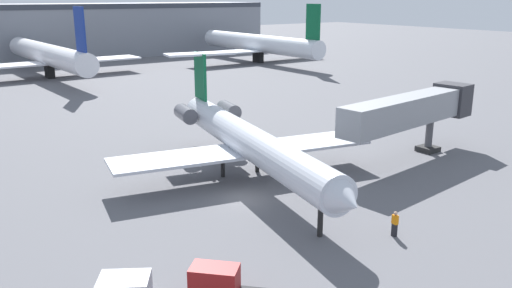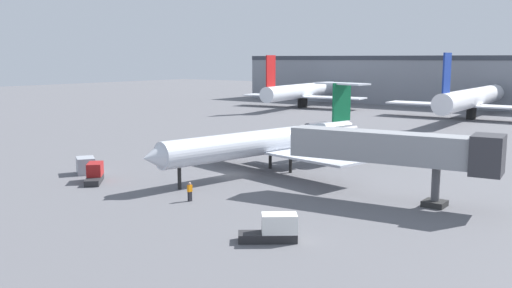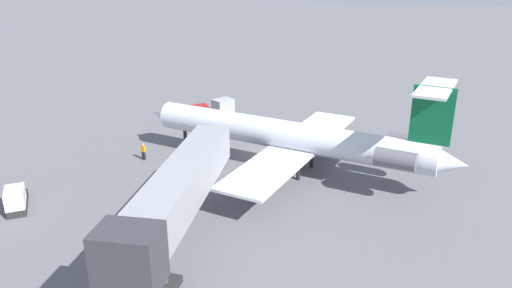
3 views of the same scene
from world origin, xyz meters
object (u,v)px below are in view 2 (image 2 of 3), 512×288
(regional_jet, at_px, (273,140))
(parked_airliner_west_mid, at_px, (472,99))
(cargo_container_uld, at_px, (86,165))
(parked_airliner_west_end, at_px, (302,91))
(baggage_tug_lead, at_px, (274,229))
(ground_crew_marshaller, at_px, (190,192))
(baggage_tug_trailing, at_px, (95,174))
(jet_bridge, at_px, (403,149))

(regional_jet, relative_size, parked_airliner_west_mid, 0.75)
(cargo_container_uld, relative_size, parked_airliner_west_end, 0.08)
(baggage_tug_lead, height_order, cargo_container_uld, baggage_tug_lead)
(baggage_tug_lead, relative_size, cargo_container_uld, 1.31)
(ground_crew_marshaller, relative_size, baggage_tug_lead, 0.42)
(ground_crew_marshaller, bearing_deg, baggage_tug_trailing, -179.67)
(jet_bridge, bearing_deg, regional_jet, 165.78)
(ground_crew_marshaller, distance_m, baggage_tug_trailing, 13.00)
(regional_jet, xyz_separation_m, parked_airliner_west_end, (-40.54, 70.78, 0.62))
(regional_jet, distance_m, ground_crew_marshaller, 15.16)
(regional_jet, height_order, parked_airliner_west_mid, parked_airliner_west_mid)
(baggage_tug_lead, height_order, baggage_tug_trailing, same)
(baggage_tug_lead, bearing_deg, parked_airliner_west_mid, 97.74)
(regional_jet, distance_m, parked_airliner_west_end, 81.57)
(cargo_container_uld, bearing_deg, parked_airliner_west_end, 106.52)
(baggage_tug_lead, relative_size, parked_airliner_west_mid, 0.10)
(regional_jet, xyz_separation_m, baggage_tug_trailing, (-11.49, -14.93, -2.64))
(baggage_tug_lead, xyz_separation_m, parked_airliner_west_end, (-54.14, 90.12, 3.26))
(regional_jet, bearing_deg, jet_bridge, -14.22)
(regional_jet, bearing_deg, ground_crew_marshaller, -84.20)
(jet_bridge, distance_m, baggage_tug_trailing, 30.20)
(ground_crew_marshaller, height_order, baggage_tug_trailing, baggage_tug_trailing)
(baggage_tug_trailing, xyz_separation_m, parked_airliner_west_end, (-29.05, 85.70, 3.26))
(baggage_tug_lead, bearing_deg, parked_airliner_west_end, 120.99)
(ground_crew_marshaller, relative_size, parked_airliner_west_end, 0.04)
(regional_jet, bearing_deg, baggage_tug_trailing, -127.60)
(ground_crew_marshaller, xyz_separation_m, parked_airliner_west_mid, (0.24, 82.69, 3.39))
(ground_crew_marshaller, relative_size, cargo_container_uld, 0.55)
(regional_jet, bearing_deg, baggage_tug_lead, -54.90)
(jet_bridge, bearing_deg, parked_airliner_west_mid, 101.55)
(baggage_tug_trailing, bearing_deg, jet_bridge, 21.04)
(jet_bridge, xyz_separation_m, ground_crew_marshaller, (-14.95, -10.68, -3.79))
(jet_bridge, height_order, baggage_tug_lead, jet_bridge)
(regional_jet, xyz_separation_m, baggage_tug_lead, (13.60, -19.35, -2.64))
(jet_bridge, relative_size, baggage_tug_trailing, 4.75)
(regional_jet, relative_size, cargo_container_uld, 10.11)
(baggage_tug_lead, relative_size, baggage_tug_trailing, 1.04)
(baggage_tug_trailing, distance_m, parked_airliner_west_end, 90.55)
(regional_jet, distance_m, parked_airliner_west_mid, 67.87)
(jet_bridge, height_order, baggage_tug_trailing, jet_bridge)
(baggage_tug_trailing, bearing_deg, cargo_container_uld, 154.07)
(parked_airliner_west_end, bearing_deg, regional_jet, -60.20)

